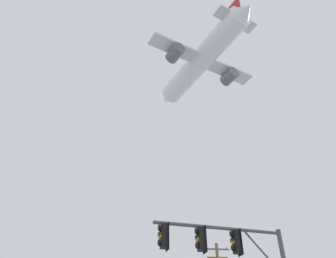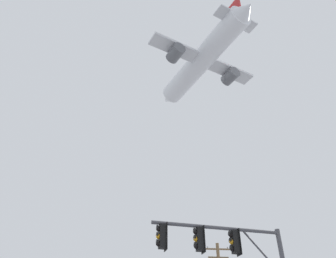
{
  "view_description": "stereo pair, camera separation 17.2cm",
  "coord_description": "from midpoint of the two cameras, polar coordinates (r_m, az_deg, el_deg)",
  "views": [
    {
      "loc": [
        0.2,
        -6.43,
        1.53
      ],
      "look_at": [
        2.35,
        14.17,
        15.5
      ],
      "focal_mm": 34.69,
      "sensor_mm": 36.0,
      "label": 1
    },
    {
      "loc": [
        0.38,
        -6.44,
        1.53
      ],
      "look_at": [
        2.35,
        14.17,
        15.5
      ],
      "focal_mm": 34.69,
      "sensor_mm": 36.0,
      "label": 2
    }
  ],
  "objects": [
    {
      "name": "signal_pole_near",
      "position": [
        14.06,
        11.13,
        -21.35
      ],
      "size": [
        5.6,
        1.16,
        5.77
      ],
      "color": "#4C4C51",
      "rests_on": "ground"
    },
    {
      "name": "airplane",
      "position": [
        45.92,
        5.68,
        11.8
      ],
      "size": [
        15.36,
        19.89,
        5.64
      ],
      "color": "white"
    }
  ]
}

